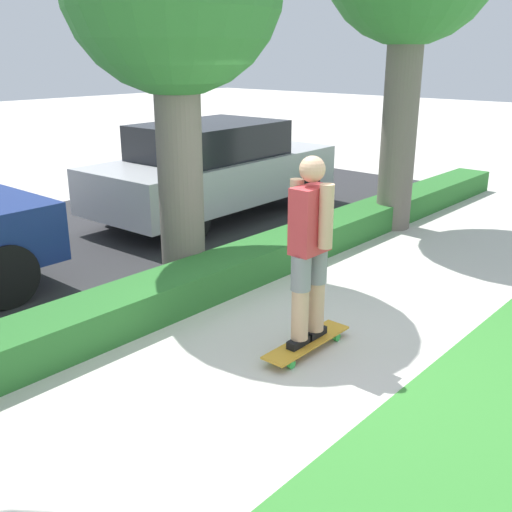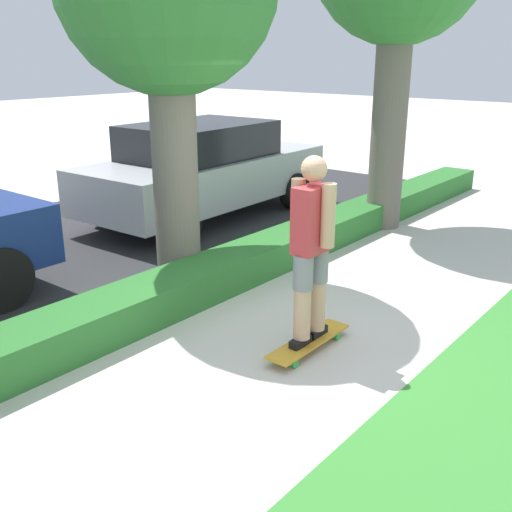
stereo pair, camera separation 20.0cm
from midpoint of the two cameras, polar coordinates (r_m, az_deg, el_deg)
The scene contains 6 objects.
ground_plane at distance 5.55m, azimuth 3.92°, elevation -8.65°, with size 60.00×60.00×0.00m, color beige.
street_asphalt at distance 8.49m, azimuth -19.80°, elevation 0.18°, with size 15.19×5.00×0.01m.
hedge_row at distance 6.44m, azimuth -7.72°, elevation -2.94°, with size 15.19×0.60×0.37m.
skateboard at distance 5.46m, azimuth 3.99°, elevation -8.16°, with size 1.01×0.24×0.10m.
skater_person at distance 5.12m, azimuth 4.21°, elevation 0.92°, with size 0.50×0.43×1.67m.
parked_car_middle at distance 9.73m, azimuth -5.54°, elevation 8.25°, with size 4.39×1.92×1.52m.
Camera 2 is at (-4.10, -2.74, 2.56)m, focal length 42.00 mm.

